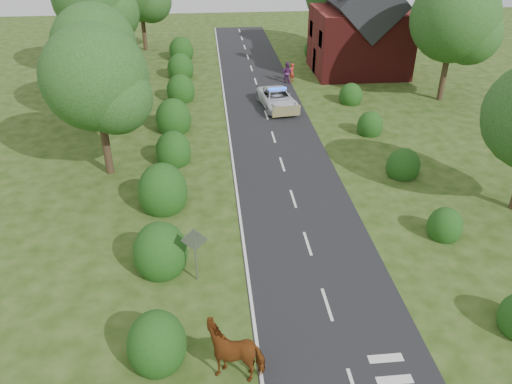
{
  "coord_description": "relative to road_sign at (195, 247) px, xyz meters",
  "views": [
    {
      "loc": [
        -4.17,
        -14.14,
        13.45
      ],
      "look_at": [
        -2.09,
        6.69,
        1.3
      ],
      "focal_mm": 35.0,
      "sensor_mm": 36.0,
      "label": 1
    }
  ],
  "objects": [
    {
      "name": "road",
      "position": [
        5.0,
        13.0,
        -1.64
      ],
      "size": [
        6.0,
        70.0,
        0.02
      ],
      "primitive_type": "cube",
      "color": "black",
      "rests_on": "ground"
    },
    {
      "name": "road_markings",
      "position": [
        3.4,
        10.93,
        -1.63
      ],
      "size": [
        4.96,
        70.0,
        0.01
      ],
      "color": "white",
      "rests_on": "road"
    },
    {
      "name": "police_van",
      "position": [
        5.99,
        19.51,
        -0.96
      ],
      "size": [
        2.92,
        5.27,
        1.53
      ],
      "rotation": [
        0.0,
        0.0,
        0.13
      ],
      "color": "silver",
      "rests_on": "ground"
    },
    {
      "name": "tree_right_b",
      "position": [
        19.29,
        19.84,
        4.28
      ],
      "size": [
        6.56,
        6.4,
        9.4
      ],
      "color": "#332316",
      "rests_on": "ground"
    },
    {
      "name": "pedestrian_purple",
      "position": [
        7.63,
        25.43,
        -0.76
      ],
      "size": [
        1.09,
        1.03,
        1.79
      ],
      "primitive_type": "imported",
      "rotation": [
        0.0,
        0.0,
        2.6
      ],
      "color": "#5C2560",
      "rests_on": "ground"
    },
    {
      "name": "tree_left_c",
      "position": [
        -7.7,
        27.83,
        4.88
      ],
      "size": [
        6.97,
        6.8,
        10.22
      ],
      "color": "#332316",
      "rests_on": "ground"
    },
    {
      "name": "ground",
      "position": [
        5.0,
        -2.0,
        -1.65
      ],
      "size": [
        120.0,
        120.0,
        0.0
      ],
      "primitive_type": "plane",
      "color": "#223E0D"
    },
    {
      "name": "tree_left_b",
      "position": [
        -6.25,
        17.86,
        3.39
      ],
      "size": [
        5.74,
        5.6,
        8.07
      ],
      "color": "#332316",
      "rests_on": "ground"
    },
    {
      "name": "house",
      "position": [
        14.49,
        28.0,
        2.13
      ],
      "size": [
        8.0,
        7.4,
        9.17
      ],
      "color": "maroon",
      "rests_on": "ground"
    },
    {
      "name": "cow",
      "position": [
        1.31,
        -4.68,
        -0.82
      ],
      "size": [
        2.54,
        1.66,
        1.66
      ],
      "primitive_type": "imported",
      "rotation": [
        0.0,
        0.0,
        -1.76
      ],
      "color": "maroon",
      "rests_on": "ground"
    },
    {
      "name": "hedgerow_right",
      "position": [
        11.6,
        9.21,
        -1.1
      ],
      "size": [
        2.1,
        45.78,
        2.1
      ],
      "color": "#13440F",
      "rests_on": "ground"
    },
    {
      "name": "tree_left_a",
      "position": [
        -4.75,
        9.86,
        3.69
      ],
      "size": [
        5.74,
        5.6,
        8.38
      ],
      "color": "#332316",
      "rests_on": "ground"
    },
    {
      "name": "hedgerow_left",
      "position": [
        -1.51,
        9.69,
        -0.91
      ],
      "size": [
        2.75,
        50.41,
        3.0
      ],
      "color": "#13440F",
      "rests_on": "ground"
    },
    {
      "name": "road_sign",
      "position": [
        0.0,
        0.0,
        0.0
      ],
      "size": [
        1.06,
        0.08,
        2.53
      ],
      "color": "gray",
      "rests_on": "ground"
    },
    {
      "name": "pedestrian_red",
      "position": [
        8.12,
        25.77,
        -0.87
      ],
      "size": [
        0.68,
        0.67,
        1.58
      ],
      "primitive_type": "imported",
      "rotation": [
        0.0,
        0.0,
        3.89
      ],
      "color": "#B42D25",
      "rests_on": "ground"
    }
  ]
}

